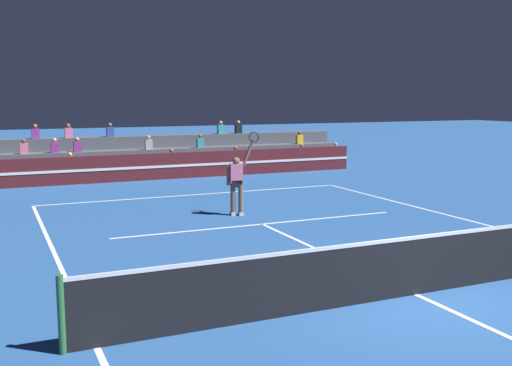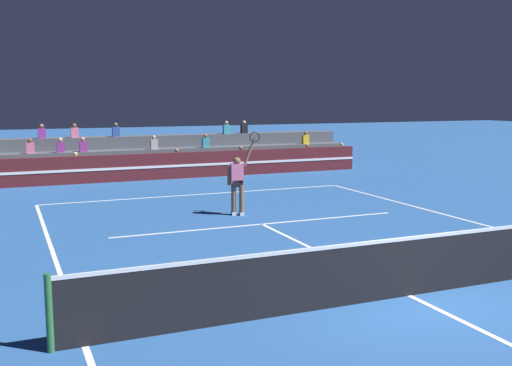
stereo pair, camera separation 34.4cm
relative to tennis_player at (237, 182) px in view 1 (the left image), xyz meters
name	(u,v)px [view 1 (the left image)]	position (x,y,z in m)	size (l,w,h in m)	color
ground_plane	(416,295)	(0.14, -7.87, -0.99)	(120.00, 120.00, 0.00)	#285699
court_lines	(416,294)	(0.14, -7.87, -0.98)	(11.10, 23.90, 0.01)	white
tennis_net	(417,265)	(0.14, -7.87, -0.44)	(12.00, 0.10, 1.10)	#2D6B38
sponsor_banner_wall	(163,166)	(0.14, 8.44, -0.44)	(18.00, 0.26, 1.10)	#51191E
bleacher_stand	(148,158)	(0.13, 10.98, -0.34)	(19.19, 2.85, 2.28)	#4C515B
tennis_player	(237,182)	(0.00, 0.00, 0.00)	(1.00, 0.40, 2.48)	brown
tennis_ball	(266,262)	(-1.43, -5.04, -0.95)	(0.07, 0.07, 0.07)	#C6DB33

